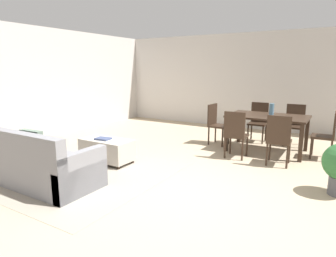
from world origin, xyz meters
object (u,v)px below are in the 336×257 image
object	(u,v)px
dining_chair_far_left	(258,120)
dining_chair_far_right	(294,122)
book_on_ottoman	(103,139)
couch	(35,164)
dining_chair_near_left	(236,132)
dining_table	(268,120)
vase_centerpiece	(272,110)
dining_chair_near_right	(279,138)
dining_chair_head_west	(216,122)
ottoman_table	(107,149)
dining_chair_head_east	(328,133)

from	to	relation	value
dining_chair_far_left	dining_chair_far_right	distance (m)	0.79
book_on_ottoman	couch	bearing A→B (deg)	-98.63
couch	dining_chair_far_left	world-z (taller)	dining_chair_far_left
dining_chair_far_right	dining_chair_near_left	bearing A→B (deg)	-115.35
dining_chair_far_left	dining_chair_far_right	size ratio (longest dim) A/B	1.00
dining_table	dining_chair_near_left	bearing A→B (deg)	-115.58
vase_centerpiece	dining_table	bearing A→B (deg)	176.11
dining_chair_far_left	couch	bearing A→B (deg)	-116.23
dining_chair_near_right	dining_chair_far_right	world-z (taller)	same
dining_chair_near_left	dining_chair_far_right	size ratio (longest dim) A/B	1.00
dining_chair_head_west	ottoman_table	bearing A→B (deg)	-117.29
dining_chair_far_right	dining_chair_head_west	distance (m)	1.77
dining_chair_near_right	ottoman_table	bearing A→B (deg)	-152.65
dining_table	dining_chair_near_right	distance (m)	0.98
dining_chair_near_left	dining_chair_head_east	size ratio (longest dim) A/B	1.00
dining_chair_near_right	dining_chair_head_west	distance (m)	1.79
dining_chair_head_west	dining_chair_head_east	bearing A→B (deg)	0.08
ottoman_table	dining_chair_head_east	xyz separation A→B (m)	(3.46, 2.32, 0.27)
dining_table	dining_chair_head_west	xyz separation A→B (m)	(-1.14, 0.02, -0.15)
ottoman_table	dining_chair_head_east	size ratio (longest dim) A/B	1.05
ottoman_table	dining_chair_far_right	bearing A→B (deg)	49.10
dining_table	dining_chair_head_east	size ratio (longest dim) A/B	1.70
dining_chair_far_left	book_on_ottoman	distance (m)	3.74
dining_chair_head_west	book_on_ottoman	xyz separation A→B (m)	(-1.24, -2.37, -0.07)
dining_table	vase_centerpiece	distance (m)	0.23
dining_table	dining_chair_head_east	xyz separation A→B (m)	(1.12, 0.02, -0.15)
dining_chair_head_east	dining_chair_far_right	bearing A→B (deg)	130.37
couch	dining_chair_near_left	xyz separation A→B (m)	(2.17, 2.78, 0.22)
couch	vase_centerpiece	size ratio (longest dim) A/B	7.94
ottoman_table	dining_table	world-z (taller)	dining_table
dining_chair_far_left	vase_centerpiece	size ratio (longest dim) A/B	3.64
dining_chair_near_left	book_on_ottoman	xyz separation A→B (m)	(-1.98, -1.52, -0.07)
couch	dining_table	world-z (taller)	couch
dining_chair_near_right	vase_centerpiece	distance (m)	1.01
dining_chair_near_right	dining_chair_far_left	xyz separation A→B (m)	(-0.79, 1.70, 0.00)
dining_chair_near_right	book_on_ottoman	distance (m)	3.15
ottoman_table	vase_centerpiece	xyz separation A→B (m)	(2.41, 2.30, 0.64)
dining_chair_far_right	dining_chair_near_right	bearing A→B (deg)	-90.02
dining_chair_far_left	dining_chair_head_west	xyz separation A→B (m)	(-0.76, -0.80, 0.00)
ottoman_table	vase_centerpiece	distance (m)	3.39
dining_chair_head_west	vase_centerpiece	size ratio (longest dim) A/B	3.64
vase_centerpiece	dining_chair_near_left	bearing A→B (deg)	-119.34
dining_chair_near_left	book_on_ottoman	size ratio (longest dim) A/B	3.54
dining_chair_near_left	vase_centerpiece	distance (m)	1.02
couch	dining_chair_near_right	bearing A→B (deg)	42.55
dining_chair_far_right	book_on_ottoman	size ratio (longest dim) A/B	3.54
dining_table	dining_chair_near_left	world-z (taller)	dining_chair_near_left
book_on_ottoman	dining_chair_head_west	bearing A→B (deg)	62.44
dining_table	ottoman_table	bearing A→B (deg)	-135.43
dining_chair_near_right	book_on_ottoman	world-z (taller)	dining_chair_near_right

